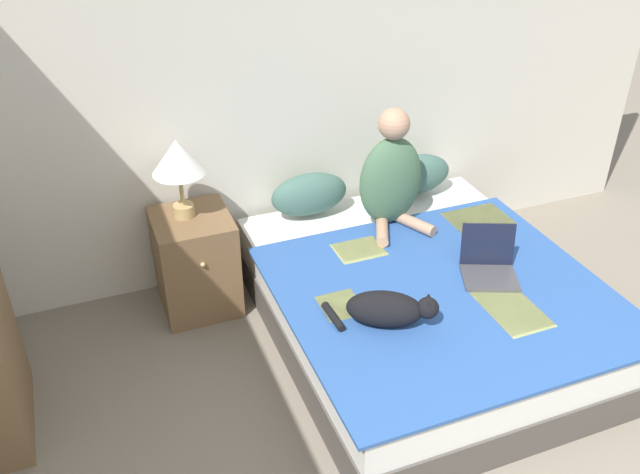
{
  "coord_description": "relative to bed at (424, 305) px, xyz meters",
  "views": [
    {
      "loc": [
        -1.32,
        -0.34,
        2.56
      ],
      "look_at": [
        -0.28,
        2.31,
        0.78
      ],
      "focal_mm": 38.0,
      "sensor_mm": 36.0,
      "label": 1
    }
  ],
  "objects": [
    {
      "name": "pillow_far",
      "position": [
        0.37,
        0.85,
        0.35
      ],
      "size": [
        0.49,
        0.22,
        0.27
      ],
      "color": "#42665B",
      "rests_on": "bed"
    },
    {
      "name": "wall_back",
      "position": [
        -0.33,
        1.05,
        1.06
      ],
      "size": [
        5.1,
        0.05,
        2.55
      ],
      "color": "beige",
      "rests_on": "ground_plane"
    },
    {
      "name": "bed",
      "position": [
        0.0,
        0.0,
        0.0
      ],
      "size": [
        1.69,
        1.96,
        0.43
      ],
      "color": "#4C4742",
      "rests_on": "ground_plane"
    },
    {
      "name": "table_lamp",
      "position": [
        -1.15,
        0.78,
        0.75
      ],
      "size": [
        0.3,
        0.3,
        0.47
      ],
      "color": "tan",
      "rests_on": "nightstand"
    },
    {
      "name": "cat_tabby",
      "position": [
        -0.4,
        -0.31,
        0.31
      ],
      "size": [
        0.48,
        0.39,
        0.18
      ],
      "rotation": [
        0.0,
        0.0,
        -0.49
      ],
      "color": "black",
      "rests_on": "bed"
    },
    {
      "name": "laptop_open",
      "position": [
        0.3,
        -0.13,
        0.27
      ],
      "size": [
        0.38,
        0.38,
        0.25
      ],
      "rotation": [
        0.0,
        0.0,
        -0.4
      ],
      "color": "#424247",
      "rests_on": "bed"
    },
    {
      "name": "nightstand",
      "position": [
        -1.13,
        0.75,
        0.09
      ],
      "size": [
        0.44,
        0.48,
        0.62
      ],
      "color": "brown",
      "rests_on": "ground_plane"
    },
    {
      "name": "person_sitting",
      "position": [
        0.05,
        0.57,
        0.53
      ],
      "size": [
        0.4,
        0.39,
        0.73
      ],
      "color": "#476B4C",
      "rests_on": "bed"
    },
    {
      "name": "pillow_near",
      "position": [
        -0.37,
        0.85,
        0.35
      ],
      "size": [
        0.49,
        0.22,
        0.27
      ],
      "color": "#42665B",
      "rests_on": "bed"
    }
  ]
}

